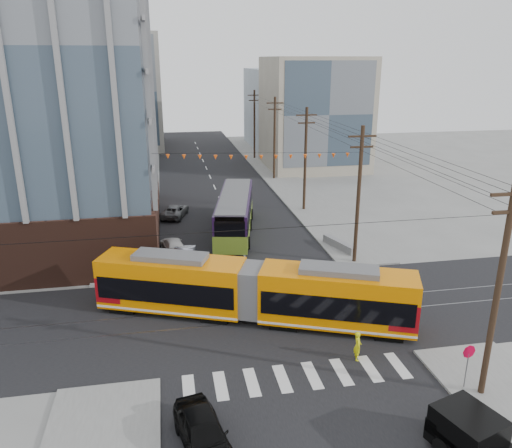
{
  "coord_description": "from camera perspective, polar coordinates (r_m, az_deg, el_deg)",
  "views": [
    {
      "loc": [
        -6.13,
        -24.27,
        15.69
      ],
      "look_at": [
        0.18,
        9.76,
        4.2
      ],
      "focal_mm": 35.0,
      "sensor_mm": 36.0,
      "label": 1
    }
  ],
  "objects": [
    {
      "name": "bg_bldg_ne_near",
      "position": [
        75.97,
        6.64,
        12.43
      ],
      "size": [
        14.0,
        14.0,
        16.0
      ],
      "primitive_type": "cube",
      "color": "gray",
      "rests_on": "ground"
    },
    {
      "name": "stop_sign",
      "position": [
        27.61,
        22.91,
        -15.01
      ],
      "size": [
        0.78,
        0.78,
        2.33
      ],
      "primitive_type": null,
      "rotation": [
        0.0,
        0.0,
        0.11
      ],
      "color": "red",
      "rests_on": "ground"
    },
    {
      "name": "bg_bldg_nw_near",
      "position": [
        77.33,
        -19.01,
        12.43
      ],
      "size": [
        18.0,
        16.0,
        18.0
      ],
      "primitive_type": "cube",
      "color": "#8C99A5",
      "rests_on": "ground"
    },
    {
      "name": "black_sedan",
      "position": [
        22.77,
        -6.02,
        -22.67
      ],
      "size": [
        2.75,
        4.85,
        1.56
      ],
      "primitive_type": "imported",
      "rotation": [
        0.0,
        0.0,
        0.21
      ],
      "color": "black",
      "rests_on": "ground"
    },
    {
      "name": "parked_car_silver",
      "position": [
        40.34,
        -8.18,
        -3.6
      ],
      "size": [
        2.15,
        4.63,
        1.47
      ],
      "primitive_type": "imported",
      "rotation": [
        0.0,
        0.0,
        3.0
      ],
      "color": "#8F94A6",
      "rests_on": "ground"
    },
    {
      "name": "parked_car_white",
      "position": [
        43.04,
        -9.46,
        -2.41
      ],
      "size": [
        2.44,
        4.46,
        1.23
      ],
      "primitive_type": "imported",
      "rotation": [
        0.0,
        0.0,
        3.32
      ],
      "color": "silver",
      "rests_on": "ground"
    },
    {
      "name": "bg_bldg_nw_far",
      "position": [
        96.76,
        -15.66,
        14.34
      ],
      "size": [
        16.0,
        18.0,
        20.0
      ],
      "primitive_type": "cube",
      "color": "gray",
      "rests_on": "ground"
    },
    {
      "name": "pedestrian",
      "position": [
        28.48,
        11.54,
        -13.47
      ],
      "size": [
        0.54,
        0.7,
        1.7
      ],
      "primitive_type": "imported",
      "rotation": [
        0.0,
        0.0,
        1.33
      ],
      "color": "yellow",
      "rests_on": "ground"
    },
    {
      "name": "streetcar",
      "position": [
        31.39,
        -0.47,
        -7.66
      ],
      "size": [
        19.5,
        10.02,
        3.83
      ],
      "primitive_type": null,
      "rotation": [
        0.0,
        0.0,
        -0.38
      ],
      "color": "orange",
      "rests_on": "ground"
    },
    {
      "name": "jersey_barrier",
      "position": [
        43.67,
        9.5,
        -2.4
      ],
      "size": [
        2.08,
        4.07,
        0.8
      ],
      "primitive_type": "cube",
      "rotation": [
        0.0,
        0.0,
        0.31
      ],
      "color": "slate",
      "rests_on": "ground"
    },
    {
      "name": "bg_bldg_ne_far",
      "position": [
        95.77,
        4.24,
        13.11
      ],
      "size": [
        16.0,
        16.0,
        14.0
      ],
      "primitive_type": "cube",
      "color": "#8C99A5",
      "rests_on": "ground"
    },
    {
      "name": "ground",
      "position": [
        29.54,
        3.19,
        -13.75
      ],
      "size": [
        160.0,
        160.0,
        0.0
      ],
      "primitive_type": "plane",
      "color": "slate"
    },
    {
      "name": "parked_car_grey",
      "position": [
        52.6,
        -9.25,
        1.49
      ],
      "size": [
        3.34,
        5.02,
        1.28
      ],
      "primitive_type": "imported",
      "rotation": [
        0.0,
        0.0,
        2.86
      ],
      "color": "#5C5F62",
      "rests_on": "ground"
    },
    {
      "name": "utility_pole_far",
      "position": [
        82.23,
        -0.19,
        11.24
      ],
      "size": [
        0.3,
        0.3,
        11.0
      ],
      "primitive_type": "cylinder",
      "color": "black",
      "rests_on": "ground"
    },
    {
      "name": "city_bus",
      "position": [
        46.99,
        -2.43,
        1.27
      ],
      "size": [
        5.56,
        13.67,
        3.79
      ],
      "primitive_type": null,
      "rotation": [
        0.0,
        0.0,
        -0.21
      ],
      "color": "#210E32",
      "rests_on": "ground"
    },
    {
      "name": "utility_pole_near",
      "position": [
        25.53,
        25.87,
        -7.14
      ],
      "size": [
        0.3,
        0.3,
        11.0
      ],
      "primitive_type": "cylinder",
      "color": "black",
      "rests_on": "ground"
    }
  ]
}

